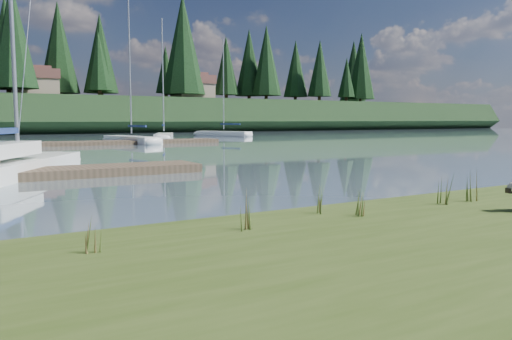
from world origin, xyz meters
TOP-DOWN VIEW (x-y plane):
  - ground at (0.00, 30.00)m, footprint 200.00×200.00m
  - bank at (0.00, -6.00)m, footprint 60.00×9.00m
  - sailboat_main at (-1.93, 10.55)m, footprint 6.56×9.83m
  - dock_far at (2.00, 30.00)m, footprint 26.00×2.20m
  - sailboat_bg_3 at (8.19, 32.06)m, footprint 3.12×8.03m
  - sailboat_bg_4 at (13.58, 38.09)m, footprint 4.44×7.86m
  - sailboat_bg_5 at (22.36, 43.73)m, footprint 4.88×7.70m
  - weed_0 at (-0.14, -2.59)m, footprint 0.17×0.14m
  - weed_1 at (1.55, -2.14)m, footprint 0.17×0.14m
  - weed_2 at (4.12, -2.57)m, footprint 0.17×0.14m
  - weed_3 at (-2.28, -2.73)m, footprint 0.17×0.14m
  - weed_4 at (2.04, -2.64)m, footprint 0.17×0.14m
  - weed_5 at (4.87, -2.63)m, footprint 0.17×0.14m
  - mud_lip at (0.00, -1.60)m, footprint 60.00×0.50m
  - conifer_4 at (3.00, 66.00)m, footprint 6.16×6.16m
  - conifer_5 at (15.00, 70.00)m, footprint 3.96×3.96m
  - conifer_6 at (28.00, 68.00)m, footprint 7.04×7.04m
  - conifer_7 at (42.00, 71.00)m, footprint 5.28×5.28m
  - conifer_8 at (55.00, 67.00)m, footprint 4.62×4.62m
  - conifer_9 at (68.00, 70.00)m, footprint 5.94×5.94m
  - house_1 at (6.00, 71.00)m, footprint 6.30×5.30m
  - house_2 at (30.00, 69.00)m, footprint 6.30×5.30m

SIDE VIEW (x-z plane):
  - ground at x=0.00m, z-range 0.00..0.00m
  - mud_lip at x=0.00m, z-range 0.00..0.14m
  - dock_far at x=2.00m, z-range 0.00..0.30m
  - bank at x=0.00m, z-range 0.00..0.35m
  - sailboat_bg_5 at x=22.36m, z-range -5.29..5.93m
  - sailboat_bg_3 at x=8.19m, z-range -5.47..6.12m
  - sailboat_bg_4 at x=13.58m, z-range -5.48..6.13m
  - sailboat_main at x=-1.93m, z-range -6.78..7.62m
  - weed_3 at x=-2.28m, z-range 0.31..0.79m
  - weed_4 at x=2.04m, z-range 0.31..0.79m
  - weed_1 at x=1.55m, z-range 0.31..0.80m
  - weed_2 at x=4.12m, z-range 0.30..0.91m
  - weed_0 at x=-0.14m, z-range 0.30..0.95m
  - weed_5 at x=4.87m, z-range 0.30..0.96m
  - house_1 at x=6.00m, z-range 4.99..9.64m
  - house_2 at x=30.00m, z-range 4.99..9.64m
  - conifer_5 at x=15.00m, z-range 5.65..16.00m
  - conifer_8 at x=55.00m, z-range 5.62..17.40m
  - conifer_7 at x=42.00m, z-range 5.59..18.79m
  - conifer_9 at x=68.00m, z-range 5.55..20.18m
  - conifer_4 at x=3.00m, z-range 5.54..20.64m
  - conifer_6 at x=28.00m, z-range 5.49..22.49m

